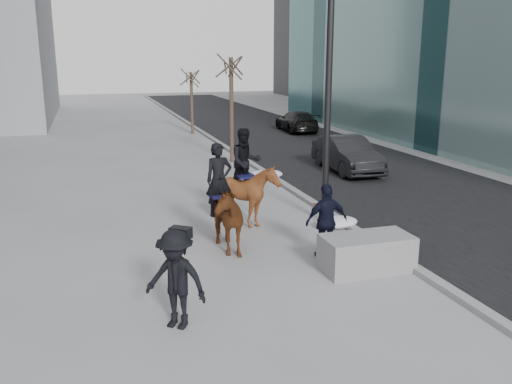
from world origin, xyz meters
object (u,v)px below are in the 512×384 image
object	(u,v)px
planter	(367,253)
mounted_left	(221,211)
car_near	(347,154)
mounted_right	(247,188)

from	to	relation	value
planter	mounted_left	xyz separation A→B (m)	(-2.73, 2.21, 0.57)
car_near	mounted_right	xyz separation A→B (m)	(-5.93, -5.77, 0.37)
planter	mounted_right	distance (m)	4.25
mounted_left	mounted_right	xyz separation A→B (m)	(1.13, 1.66, 0.11)
mounted_left	mounted_right	bearing A→B (deg)	55.74
car_near	mounted_left	size ratio (longest dim) A/B	1.66
car_near	mounted_right	size ratio (longest dim) A/B	1.61
planter	mounted_left	size ratio (longest dim) A/B	0.76
planter	mounted_left	world-z (taller)	mounted_left
mounted_right	car_near	bearing A→B (deg)	44.21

